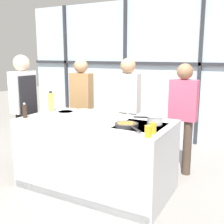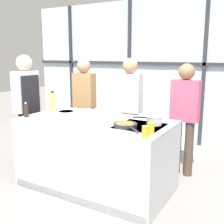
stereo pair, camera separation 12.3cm
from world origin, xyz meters
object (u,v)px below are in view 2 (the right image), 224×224
at_px(white_plate, 84,111).
at_px(juice_glass_far, 151,129).
at_px(frying_pan, 126,125).
at_px(juice_glass_near, 145,132).
at_px(pepper_grinder, 26,110).
at_px(spectator_center_right, 185,112).
at_px(mixing_bowl, 66,114).
at_px(oil_bottle, 53,101).
at_px(chef, 27,103).
at_px(spectator_far_left, 84,100).
at_px(spectator_center_left, 130,103).
at_px(saucepan, 154,120).

relative_size(white_plate, juice_glass_far, 2.28).
distance_m(frying_pan, juice_glass_near, 0.45).
bearing_deg(juice_glass_far, pepper_grinder, -177.66).
xyz_separation_m(spectator_center_right, mixing_bowl, (-1.27, -1.03, 0.03)).
bearing_deg(juice_glass_far, oil_bottle, 165.74).
bearing_deg(chef, oil_bottle, 94.37).
height_order(spectator_center_right, white_plate, spectator_center_right).
bearing_deg(juice_glass_near, oil_bottle, 161.43).
bearing_deg(chef, juice_glass_far, 79.77).
xyz_separation_m(chef, spectator_center_right, (2.21, 0.83, -0.07)).
xyz_separation_m(spectator_far_left, frying_pan, (1.36, -1.10, -0.02)).
xyz_separation_m(spectator_far_left, white_plate, (0.42, -0.59, -0.04)).
distance_m(spectator_far_left, spectator_center_left, 0.86).
distance_m(spectator_far_left, white_plate, 0.73).
bearing_deg(mixing_bowl, juice_glass_far, -8.66).
bearing_deg(mixing_bowl, white_plate, 93.97).
bearing_deg(spectator_center_left, spectator_far_left, 0.00).
bearing_deg(saucepan, juice_glass_far, -72.86).
bearing_deg(saucepan, oil_bottle, 178.13).
bearing_deg(frying_pan, spectator_center_left, 114.35).
relative_size(frying_pan, pepper_grinder, 2.06).
distance_m(frying_pan, pepper_grinder, 1.38).
xyz_separation_m(saucepan, white_plate, (-1.18, 0.25, -0.05)).
height_order(saucepan, oil_bottle, oil_bottle).
height_order(frying_pan, saucepan, saucepan).
bearing_deg(juice_glass_near, mixing_bowl, 165.28).
bearing_deg(mixing_bowl, saucepan, 9.36).
distance_m(chef, white_plate, 0.94).
xyz_separation_m(spectator_center_left, spectator_center_right, (0.86, 0.00, -0.06)).
height_order(mixing_bowl, pepper_grinder, pepper_grinder).
relative_size(spectator_center_left, oil_bottle, 5.75).
bearing_deg(frying_pan, white_plate, 151.84).
bearing_deg(juice_glass_far, spectator_center_left, 124.92).
distance_m(spectator_far_left, spectator_center_right, 1.72).
relative_size(pepper_grinder, juice_glass_near, 1.70).
bearing_deg(saucepan, juice_glass_near, -77.28).
xyz_separation_m(frying_pan, saucepan, (0.24, 0.25, 0.03)).
relative_size(spectator_center_right, white_plate, 5.95).
xyz_separation_m(saucepan, juice_glass_near, (0.12, -0.52, 0.00)).
bearing_deg(spectator_center_left, chef, 31.60).
xyz_separation_m(spectator_center_left, juice_glass_far, (0.86, -1.23, -0.01)).
bearing_deg(white_plate, mixing_bowl, -86.03).
relative_size(spectator_center_left, white_plate, 6.20).
xyz_separation_m(pepper_grinder, juice_glass_far, (1.72, 0.07, -0.03)).
bearing_deg(saucepan, white_plate, 168.07).
relative_size(spectator_far_left, juice_glass_far, 13.97).
xyz_separation_m(saucepan, pepper_grinder, (-1.60, -0.45, 0.04)).
bearing_deg(chef, spectator_center_left, 121.60).
relative_size(spectator_center_right, mixing_bowl, 6.78).
height_order(oil_bottle, pepper_grinder, oil_bottle).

